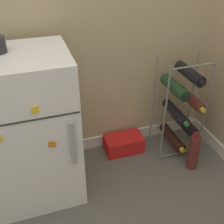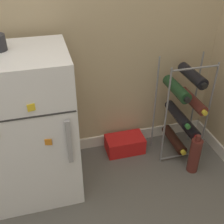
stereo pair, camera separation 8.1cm
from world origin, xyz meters
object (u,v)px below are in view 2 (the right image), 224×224
object	(u,v)px
soda_box	(125,144)
mini_fridge	(29,128)
loose_bottle_floor	(195,155)
wine_rack	(183,109)

from	to	relation	value
soda_box	mini_fridge	bearing A→B (deg)	-164.67
soda_box	loose_bottle_floor	size ratio (longest dim) A/B	0.93
mini_fridge	wine_rack	bearing A→B (deg)	4.45
mini_fridge	wine_rack	size ratio (longest dim) A/B	1.24
wine_rack	soda_box	size ratio (longest dim) A/B	2.63
mini_fridge	loose_bottle_floor	bearing A→B (deg)	-7.83
mini_fridge	soda_box	bearing A→B (deg)	15.33
wine_rack	mini_fridge	bearing A→B (deg)	-175.55
wine_rack	loose_bottle_floor	xyz separation A→B (m)	(0.01, -0.22, -0.24)
mini_fridge	wine_rack	distance (m)	1.04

